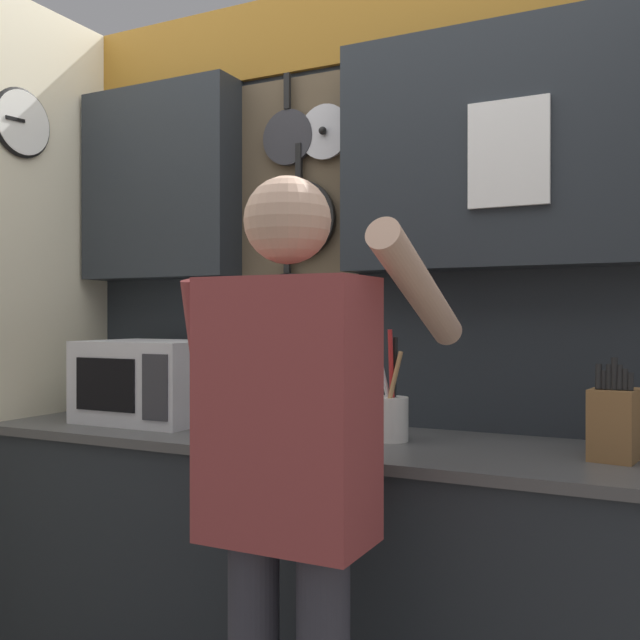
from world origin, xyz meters
TOP-DOWN VIEW (x-y plane):
  - base_cabinet_counter at (0.00, -0.00)m, footprint 2.21×0.62m
  - back_wall_unit at (0.02, 0.27)m, footprint 2.78×0.22m
  - microwave at (-0.63, 0.01)m, footprint 0.46×0.36m
  - knife_block at (0.89, 0.01)m, footprint 0.13×0.16m
  - utensil_crock at (0.27, 0.01)m, footprint 0.10×0.10m
  - person at (0.24, -0.56)m, footprint 0.54×0.61m

SIDE VIEW (x-z plane):
  - base_cabinet_counter at x=0.00m, z-range 0.00..0.93m
  - person at x=0.24m, z-range 0.15..1.78m
  - utensil_crock at x=0.27m, z-range 0.85..1.18m
  - knife_block at x=0.89m, z-range 0.90..1.16m
  - microwave at x=-0.63m, z-range 0.93..1.22m
  - back_wall_unit at x=0.02m, z-range 0.28..2.75m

